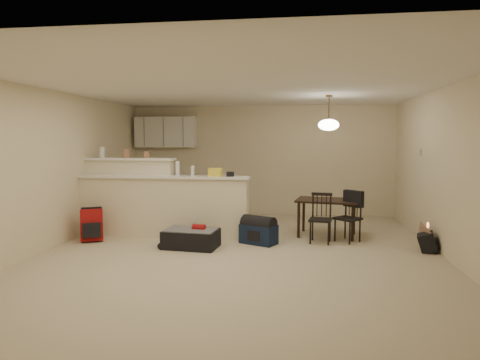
% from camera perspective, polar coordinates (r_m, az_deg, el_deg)
% --- Properties ---
extents(room, '(7.00, 7.02, 2.50)m').
position_cam_1_polar(room, '(6.42, 0.04, 1.19)').
color(room, '#C5B697').
rests_on(room, ground).
extents(breakfast_bar, '(3.08, 0.58, 1.39)m').
position_cam_1_polar(breakfast_bar, '(7.85, -11.80, -2.87)').
color(breakfast_bar, beige).
rests_on(breakfast_bar, ground).
extents(upper_cabinets, '(1.40, 0.34, 0.70)m').
position_cam_1_polar(upper_cabinets, '(10.14, -9.86, 6.32)').
color(upper_cabinets, white).
rests_on(upper_cabinets, room).
extents(kitchen_counter, '(1.80, 0.60, 0.90)m').
position_cam_1_polar(kitchen_counter, '(10.03, -8.86, -1.96)').
color(kitchen_counter, white).
rests_on(kitchen_counter, ground).
extents(thermostat, '(0.02, 0.12, 0.12)m').
position_cam_1_polar(thermostat, '(8.17, 22.88, 3.42)').
color(thermostat, beige).
rests_on(thermostat, room).
extents(jar, '(0.10, 0.10, 0.20)m').
position_cam_1_polar(jar, '(8.28, -17.92, 3.53)').
color(jar, silver).
rests_on(jar, breakfast_bar).
extents(cereal_box, '(0.10, 0.07, 0.16)m').
position_cam_1_polar(cereal_box, '(8.09, -14.87, 3.43)').
color(cereal_box, '#9E6D51').
rests_on(cereal_box, breakfast_bar).
extents(small_box, '(0.08, 0.06, 0.12)m').
position_cam_1_polar(small_box, '(7.95, -12.35, 3.31)').
color(small_box, '#9E6D51').
rests_on(small_box, breakfast_bar).
extents(bottle_a, '(0.07, 0.07, 0.26)m').
position_cam_1_polar(bottle_a, '(7.55, -8.33, 1.53)').
color(bottle_a, silver).
rests_on(bottle_a, breakfast_bar).
extents(bottle_b, '(0.06, 0.06, 0.18)m').
position_cam_1_polar(bottle_b, '(7.49, -6.34, 1.22)').
color(bottle_b, silver).
rests_on(bottle_b, breakfast_bar).
extents(bag_lump, '(0.22, 0.18, 0.14)m').
position_cam_1_polar(bag_lump, '(7.40, -3.32, 1.04)').
color(bag_lump, '#9E6D51').
rests_on(bag_lump, breakfast_bar).
extents(pouch, '(0.12, 0.10, 0.08)m').
position_cam_1_polar(pouch, '(7.36, -1.31, 0.78)').
color(pouch, '#9E6D51').
rests_on(pouch, breakfast_bar).
extents(dining_table, '(1.16, 0.87, 0.66)m').
position_cam_1_polar(dining_table, '(7.78, 11.54, -3.14)').
color(dining_table, black).
rests_on(dining_table, ground).
extents(pendant_lamp, '(0.36, 0.36, 0.62)m').
position_cam_1_polar(pendant_lamp, '(7.70, 11.73, 7.28)').
color(pendant_lamp, brown).
rests_on(pendant_lamp, room).
extents(dining_chair_near, '(0.41, 0.40, 0.83)m').
position_cam_1_polar(dining_chair_near, '(7.27, 10.69, -5.05)').
color(dining_chair_near, black).
rests_on(dining_chair_near, ground).
extents(dining_chair_far, '(0.51, 0.51, 0.85)m').
position_cam_1_polar(dining_chair_far, '(7.45, 14.17, -4.81)').
color(dining_chair_far, black).
rests_on(dining_chair_far, ground).
extents(suitcase, '(0.89, 0.62, 0.28)m').
position_cam_1_polar(suitcase, '(6.94, -6.53, -7.79)').
color(suitcase, black).
rests_on(suitcase, ground).
extents(red_backpack, '(0.42, 0.36, 0.54)m').
position_cam_1_polar(red_backpack, '(7.73, -19.15, -5.72)').
color(red_backpack, maroon).
rests_on(red_backpack, ground).
extents(navy_duffel, '(0.67, 0.54, 0.32)m').
position_cam_1_polar(navy_duffel, '(7.15, 2.49, -7.22)').
color(navy_duffel, '#121E39').
rests_on(navy_duffel, ground).
extents(black_daypack, '(0.31, 0.38, 0.29)m').
position_cam_1_polar(black_daypack, '(7.24, 23.72, -7.64)').
color(black_daypack, black).
rests_on(black_daypack, ground).
extents(cardboard_sheet, '(0.06, 0.47, 0.36)m').
position_cam_1_polar(cardboard_sheet, '(7.39, 23.38, -7.10)').
color(cardboard_sheet, '#9E6D51').
rests_on(cardboard_sheet, ground).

